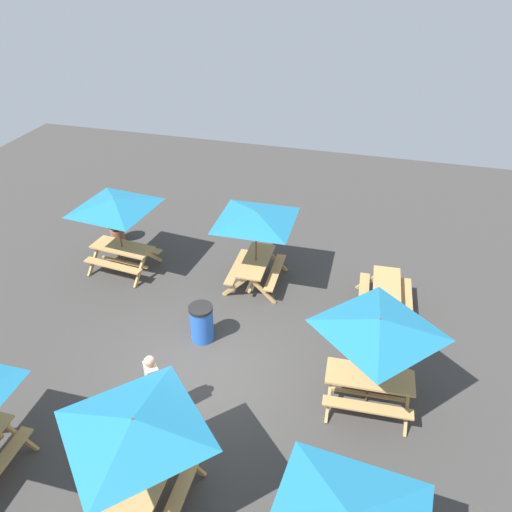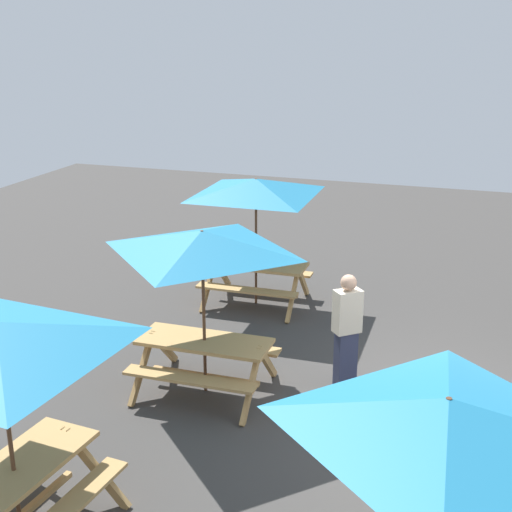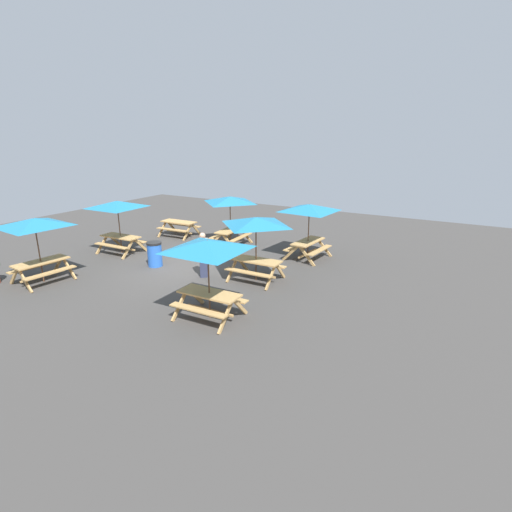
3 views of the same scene
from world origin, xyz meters
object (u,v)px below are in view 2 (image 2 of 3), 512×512
(picnic_table_0, at_px, (202,254))
(picnic_table_1, at_px, (256,196))
(person_standing, at_px, (347,329))
(picnic_table_5, at_px, (445,436))

(picnic_table_0, relative_size, picnic_table_1, 0.83)
(picnic_table_1, relative_size, person_standing, 1.69)
(picnic_table_1, xyz_separation_m, picnic_table_5, (-3.69, 6.73, 0.00))
(picnic_table_1, height_order, picnic_table_5, same)
(picnic_table_1, relative_size, picnic_table_5, 1.21)
(picnic_table_0, relative_size, person_standing, 1.40)
(picnic_table_0, bearing_deg, picnic_table_1, -84.32)
(picnic_table_0, height_order, picnic_table_5, same)
(picnic_table_5, bearing_deg, picnic_table_0, -139.21)
(picnic_table_0, bearing_deg, person_standing, -159.93)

